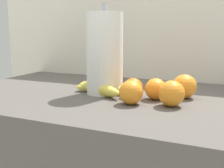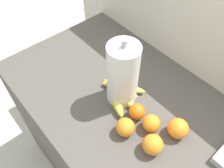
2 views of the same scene
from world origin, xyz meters
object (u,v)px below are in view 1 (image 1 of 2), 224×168
orange_center (184,86)px  orange_back_right (133,88)px  orange_right (156,89)px  orange_far_right (172,94)px  banana_bunch (101,88)px  paper_towel_roll (105,54)px  orange_front (131,92)px

orange_center → orange_back_right: (-0.16, -0.06, -0.01)m
orange_right → orange_far_right: bearing=-44.5°
banana_bunch → paper_towel_roll: bearing=19.6°
orange_center → paper_towel_roll: paper_towel_roll is taller
banana_bunch → orange_far_right: orange_far_right is taller
banana_bunch → orange_front: size_ratio=2.97×
orange_right → paper_towel_roll: 0.22m
banana_bunch → orange_far_right: (0.27, -0.08, 0.02)m
orange_right → paper_towel_roll: paper_towel_roll is taller
orange_back_right → paper_towel_roll: 0.16m
paper_towel_roll → orange_right: bearing=-6.0°
orange_center → orange_front: bearing=-132.8°
orange_back_right → paper_towel_roll: paper_towel_roll is taller
banana_bunch → paper_towel_roll: paper_towel_roll is taller
banana_bunch → orange_back_right: (0.13, -0.02, 0.01)m
banana_bunch → orange_far_right: 0.28m
orange_back_right → paper_towel_roll: (-0.11, 0.02, 0.11)m
orange_right → paper_towel_roll: bearing=174.0°
orange_center → orange_front: 0.20m
banana_bunch → orange_front: bearing=-34.1°
orange_back_right → orange_front: size_ratio=0.90×
orange_front → orange_right: bearing=59.1°
banana_bunch → orange_front: orange_front is taller
banana_bunch → paper_towel_roll: (0.01, 0.00, 0.12)m
orange_back_right → orange_front: (0.02, -0.09, 0.00)m
orange_center → orange_far_right: (-0.02, -0.12, -0.00)m
orange_back_right → banana_bunch: bearing=172.3°
orange_center → orange_far_right: orange_center is taller
banana_bunch → orange_back_right: 0.13m
orange_center → orange_front: orange_center is taller
banana_bunch → orange_back_right: bearing=-7.7°
orange_far_right → banana_bunch: bearing=163.9°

